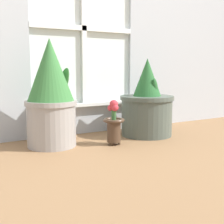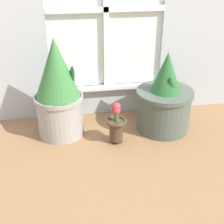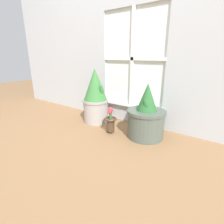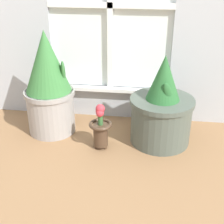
# 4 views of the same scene
# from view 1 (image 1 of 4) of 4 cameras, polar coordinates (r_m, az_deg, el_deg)

# --- Properties ---
(ground_plane) EXTENTS (10.00, 10.00, 0.00)m
(ground_plane) POSITION_cam_1_polar(r_m,az_deg,el_deg) (1.90, 2.29, -6.76)
(ground_plane) COLOR olive
(potted_plant_left) EXTENTS (0.32, 0.32, 0.67)m
(potted_plant_left) POSITION_cam_1_polar(r_m,az_deg,el_deg) (1.95, -11.12, 3.06)
(potted_plant_left) COLOR #9E9993
(potted_plant_left) RESTS_ON ground_plane
(potted_plant_right) EXTENTS (0.39, 0.39, 0.55)m
(potted_plant_right) POSITION_cam_1_polar(r_m,az_deg,el_deg) (2.26, 6.39, 1.05)
(potted_plant_right) COLOR #4C564C
(potted_plant_right) RESTS_ON ground_plane
(flower_vase) EXTENTS (0.14, 0.14, 0.29)m
(flower_vase) POSITION_cam_1_polar(r_m,az_deg,el_deg) (1.98, 0.35, -2.23)
(flower_vase) COLOR #473323
(flower_vase) RESTS_ON ground_plane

